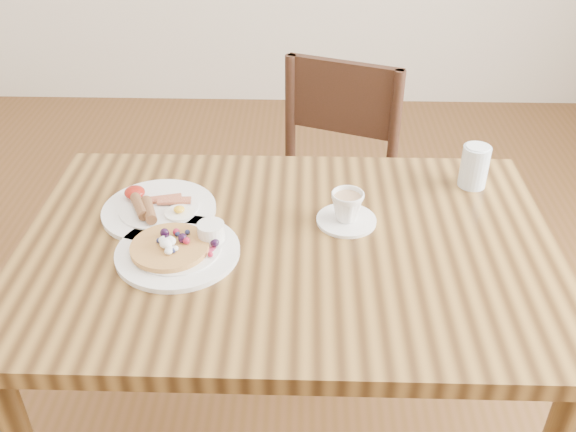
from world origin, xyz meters
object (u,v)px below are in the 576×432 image
Objects in this scene: pancake_plate at (179,248)px; teacup_saucer at (347,210)px; dining_table at (288,276)px; chair_far at (327,188)px; water_glass at (474,166)px; breakfast_plate at (157,208)px.

teacup_saucer reaches higher than pancake_plate.
chair_far is at bearing 80.63° from dining_table.
chair_far reaches higher than water_glass.
dining_table is at bearing 101.05° from chair_far.
water_glass is (0.46, 0.26, 0.15)m from dining_table.
teacup_saucer is (0.13, 0.08, 0.13)m from dining_table.
dining_table is 0.21m from teacup_saucer.
pancake_plate is 0.39m from teacup_saucer.
water_glass is at bearing 29.48° from dining_table.
water_glass is at bearing 10.90° from breakfast_plate.
water_glass is at bearing 23.94° from pancake_plate.
water_glass is (0.77, 0.15, 0.04)m from breakfast_plate.
chair_far reaches higher than teacup_saucer.
teacup_saucer reaches higher than breakfast_plate.
dining_table is at bearing -147.76° from teacup_saucer.
pancake_plate is (-0.34, -0.70, 0.27)m from chair_far.
teacup_saucer is at bearing 112.96° from chair_far.
teacup_saucer is 0.37m from water_glass.
dining_table is 8.57× the size of teacup_saucer.
breakfast_plate is 2.49× the size of water_glass.
chair_far reaches higher than dining_table.
teacup_saucer is at bearing 19.81° from pancake_plate.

